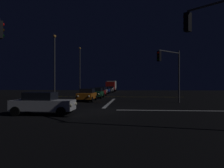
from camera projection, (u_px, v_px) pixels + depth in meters
ground at (102, 110)px, 18.41m from camera, size 120.00×120.00×0.10m
stop_line_north at (110, 102)px, 25.87m from camera, size 0.35×12.77×0.01m
centre_line_ns at (117, 97)px, 37.43m from camera, size 22.00×0.15×0.01m
crosswalk_bar_east at (196, 111)px, 17.76m from camera, size 12.77×0.40×0.01m
sedan_orange at (87, 95)px, 28.04m from camera, size 2.02×4.33×1.57m
sedan_green at (96, 93)px, 34.08m from camera, size 2.02×4.33×1.57m
sedan_red at (100, 92)px, 39.37m from camera, size 2.02×4.33×1.57m
sedan_silver at (102, 91)px, 45.19m from camera, size 2.02×4.33×1.57m
sedan_blue at (105, 90)px, 50.99m from camera, size 2.02×4.33×1.57m
sedan_gray at (110, 89)px, 57.46m from camera, size 2.02×4.33×1.57m
box_truck at (111, 86)px, 65.23m from camera, size 2.68×8.28×3.08m
sedan_white_crossing at (43, 103)px, 15.55m from camera, size 4.33×2.02×1.57m
traffic_signal_ne at (171, 66)px, 24.58m from camera, size 2.88×2.88×5.97m
traffic_signal_se at (223, 37)px, 10.93m from camera, size 2.66×2.66×6.49m
streetlamp_left_near at (55, 62)px, 32.19m from camera, size 0.44×0.44×9.25m
streetlamp_left_far at (80, 67)px, 48.13m from camera, size 0.44×0.44×10.09m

